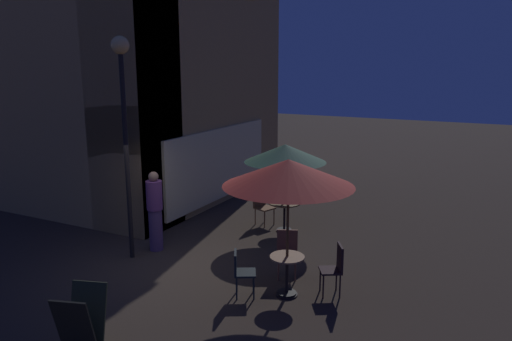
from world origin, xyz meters
name	(u,v)px	position (x,y,z in m)	size (l,w,h in m)	color
ground_plane	(174,265)	(0.00, 0.00, 0.00)	(60.00, 60.00, 0.00)	#322821
cafe_building	(119,58)	(3.19, 4.08, 4.31)	(7.69, 8.45, 8.64)	tan
street_lamp_near_corner	(123,100)	(-0.05, 1.09, 3.44)	(0.37, 0.37, 4.70)	black
menu_sandwich_board	(82,322)	(-3.21, -0.74, 0.51)	(0.81, 0.73, 0.99)	#262B1B
cafe_table_0	(287,269)	(-0.16, -2.64, 0.51)	(0.63, 0.63, 0.76)	black
cafe_table_1	(284,209)	(3.01, -1.20, 0.57)	(0.80, 0.80, 0.76)	black
patio_umbrella_0	(288,173)	(-0.16, -2.64, 2.30)	(2.32, 2.32, 2.55)	black
patio_umbrella_1	(285,154)	(3.01, -1.20, 2.00)	(2.03, 2.03, 2.23)	black
cafe_chair_0	(241,269)	(-0.56, -1.90, 0.52)	(0.52, 0.52, 0.85)	black
cafe_chair_1	(335,265)	(0.28, -3.41, 0.57)	(0.52, 0.52, 0.95)	black
cafe_chair_2	(287,249)	(0.64, -2.30, 0.55)	(0.54, 0.54, 0.93)	brown
cafe_chair_3	(262,204)	(3.29, -0.44, 0.56)	(0.56, 0.56, 0.94)	brown
patron_standing_0	(155,211)	(0.55, 0.89, 0.92)	(0.36, 0.36, 1.83)	#51385E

